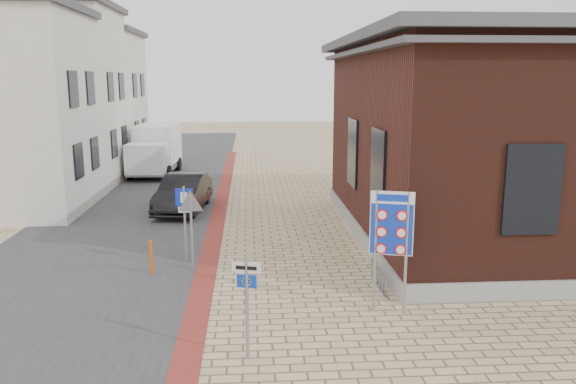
{
  "coord_description": "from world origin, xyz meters",
  "views": [
    {
      "loc": [
        -0.71,
        -11.69,
        5.4
      ],
      "look_at": [
        0.37,
        4.05,
        2.2
      ],
      "focal_mm": 35.0,
      "sensor_mm": 36.0,
      "label": 1
    }
  ],
  "objects_px": {
    "border_sign": "(392,226)",
    "bollard": "(151,257)",
    "box_truck": "(155,150)",
    "essen_sign": "(247,293)",
    "parking_sign": "(185,212)",
    "sedan": "(183,193)"
  },
  "relations": [
    {
      "from": "box_truck",
      "to": "parking_sign",
      "type": "distance_m",
      "value": 16.32
    },
    {
      "from": "sedan",
      "to": "parking_sign",
      "type": "xyz_separation_m",
      "value": [
        0.83,
        -6.81,
        0.82
      ]
    },
    {
      "from": "box_truck",
      "to": "sedan",
      "type": "bearing_deg",
      "value": -70.99
    },
    {
      "from": "bollard",
      "to": "box_truck",
      "type": "bearing_deg",
      "value": 98.62
    },
    {
      "from": "border_sign",
      "to": "bollard",
      "type": "height_order",
      "value": "border_sign"
    },
    {
      "from": "box_truck",
      "to": "bollard",
      "type": "distance_m",
      "value": 17.12
    },
    {
      "from": "box_truck",
      "to": "bollard",
      "type": "height_order",
      "value": "box_truck"
    },
    {
      "from": "box_truck",
      "to": "border_sign",
      "type": "relative_size",
      "value": 1.87
    },
    {
      "from": "box_truck",
      "to": "essen_sign",
      "type": "xyz_separation_m",
      "value": [
        5.26,
        -21.95,
        -0.07
      ]
    },
    {
      "from": "sedan",
      "to": "parking_sign",
      "type": "height_order",
      "value": "parking_sign"
    },
    {
      "from": "border_sign",
      "to": "essen_sign",
      "type": "height_order",
      "value": "border_sign"
    },
    {
      "from": "essen_sign",
      "to": "bollard",
      "type": "distance_m",
      "value": 5.79
    },
    {
      "from": "border_sign",
      "to": "essen_sign",
      "type": "relative_size",
      "value": 1.38
    },
    {
      "from": "sedan",
      "to": "essen_sign",
      "type": "height_order",
      "value": "essen_sign"
    },
    {
      "from": "essen_sign",
      "to": "bollard",
      "type": "xyz_separation_m",
      "value": [
        -2.7,
        5.05,
        -0.88
      ]
    },
    {
      "from": "essen_sign",
      "to": "parking_sign",
      "type": "xyz_separation_m",
      "value": [
        -1.84,
        6.0,
        0.2
      ]
    },
    {
      "from": "bollard",
      "to": "parking_sign",
      "type": "bearing_deg",
      "value": 47.91
    },
    {
      "from": "box_truck",
      "to": "bollard",
      "type": "relative_size",
      "value": 5.56
    },
    {
      "from": "border_sign",
      "to": "parking_sign",
      "type": "distance_m",
      "value": 6.54
    },
    {
      "from": "box_truck",
      "to": "border_sign",
      "type": "xyz_separation_m",
      "value": [
        8.56,
        -19.95,
        0.66
      ]
    },
    {
      "from": "box_truck",
      "to": "border_sign",
      "type": "distance_m",
      "value": 21.72
    },
    {
      "from": "box_truck",
      "to": "bollard",
      "type": "bearing_deg",
      "value": -78.18
    }
  ]
}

